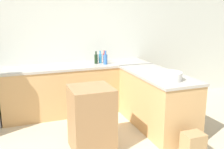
% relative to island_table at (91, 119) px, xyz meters
% --- Properties ---
extents(wall_back, '(8.00, 0.06, 2.70)m').
position_rel_island_table_xyz_m(wall_back, '(0.17, 1.83, 0.91)').
color(wall_back, silver).
rests_on(wall_back, ground_plane).
extents(counter_back, '(2.75, 0.69, 0.90)m').
position_rel_island_table_xyz_m(counter_back, '(0.17, 1.47, 0.01)').
color(counter_back, tan).
rests_on(counter_back, ground_plane).
extents(counter_peninsula, '(0.69, 1.61, 0.90)m').
position_rel_island_table_xyz_m(counter_peninsula, '(1.20, 0.35, 0.01)').
color(counter_peninsula, tan).
rests_on(counter_peninsula, ground_plane).
extents(island_table, '(0.56, 0.56, 0.89)m').
position_rel_island_table_xyz_m(island_table, '(0.00, 0.00, 0.00)').
color(island_table, '#997047').
rests_on(island_table, ground_plane).
extents(mixing_bowl, '(0.36, 0.36, 0.12)m').
position_rel_island_table_xyz_m(mixing_bowl, '(1.14, -0.09, 0.52)').
color(mixing_bowl, white).
rests_on(mixing_bowl, counter_peninsula).
extents(water_bottle_blue, '(0.08, 0.08, 0.25)m').
position_rel_island_table_xyz_m(water_bottle_blue, '(0.67, 1.36, 0.56)').
color(water_bottle_blue, '#386BB7').
rests_on(water_bottle_blue, counter_back).
extents(dish_soap_bottle, '(0.06, 0.06, 0.23)m').
position_rel_island_table_xyz_m(dish_soap_bottle, '(0.62, 1.53, 0.55)').
color(dish_soap_bottle, '#338CBF').
rests_on(dish_soap_bottle, counter_back).
extents(wine_bottle_dark, '(0.06, 0.06, 0.24)m').
position_rel_island_table_xyz_m(wine_bottle_dark, '(0.53, 1.49, 0.55)').
color(wine_bottle_dark, black).
rests_on(wine_bottle_dark, counter_back).
extents(hot_sauce_bottle, '(0.06, 0.06, 0.23)m').
position_rel_island_table_xyz_m(hot_sauce_bottle, '(0.73, 1.59, 0.55)').
color(hot_sauce_bottle, red).
rests_on(hot_sauce_bottle, counter_back).
extents(paper_bag, '(0.27, 0.22, 0.34)m').
position_rel_island_table_xyz_m(paper_bag, '(1.17, -0.68, -0.28)').
color(paper_bag, '#A88456').
rests_on(paper_bag, ground_plane).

